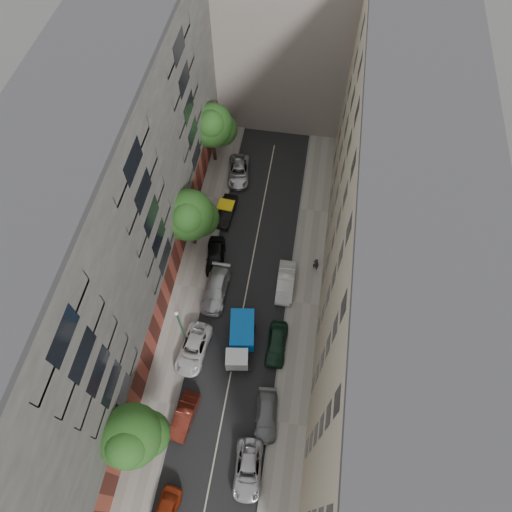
% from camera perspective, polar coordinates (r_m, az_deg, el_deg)
% --- Properties ---
extents(ground, '(120.00, 120.00, 0.00)m').
position_cam_1_polar(ground, '(43.74, -1.30, -4.93)').
color(ground, '#4C4C49').
rests_on(ground, ground).
extents(road_surface, '(8.00, 44.00, 0.02)m').
position_cam_1_polar(road_surface, '(43.73, -1.30, -4.93)').
color(road_surface, black).
rests_on(road_surface, ground).
extents(sidewalk_left, '(3.00, 44.00, 0.15)m').
position_cam_1_polar(sidewalk_left, '(44.51, -8.31, -3.83)').
color(sidewalk_left, gray).
rests_on(sidewalk_left, ground).
extents(sidewalk_right, '(3.00, 44.00, 0.15)m').
position_cam_1_polar(sidewalk_right, '(43.51, 5.89, -5.90)').
color(sidewalk_right, gray).
rests_on(sidewalk_right, ground).
extents(building_left, '(8.00, 44.00, 20.00)m').
position_cam_1_polar(building_left, '(37.89, -18.27, 4.34)').
color(building_left, '#464441').
rests_on(building_left, ground).
extents(building_right, '(8.00, 44.00, 20.00)m').
position_cam_1_polar(building_right, '(35.48, 16.16, -0.23)').
color(building_right, tan).
rests_on(building_right, ground).
extents(building_endcap, '(18.00, 12.00, 18.00)m').
position_cam_1_polar(building_endcap, '(55.83, 3.98, 26.13)').
color(building_endcap, gray).
rests_on(building_endcap, ground).
extents(tarp_truck, '(2.70, 5.36, 2.36)m').
position_cam_1_polar(tarp_truck, '(40.63, -1.90, -10.32)').
color(tarp_truck, black).
rests_on(tarp_truck, ground).
extents(car_left_1, '(1.94, 4.18, 1.33)m').
position_cam_1_polar(car_left_1, '(39.89, -8.96, -19.15)').
color(car_left_1, '#4F180F').
rests_on(car_left_1, ground).
extents(car_left_2, '(2.75, 5.21, 1.39)m').
position_cam_1_polar(car_left_2, '(41.31, -7.85, -11.41)').
color(car_left_2, silver).
rests_on(car_left_2, ground).
extents(car_left_3, '(2.24, 5.26, 1.51)m').
position_cam_1_polar(car_left_3, '(43.32, -5.02, -4.18)').
color(car_left_3, '#B7B8BC').
rests_on(car_left_3, ground).
extents(car_left_4, '(2.35, 4.63, 1.51)m').
position_cam_1_polar(car_left_4, '(45.11, -5.09, 0.00)').
color(car_left_4, black).
rests_on(car_left_4, ground).
extents(car_left_5, '(1.76, 4.29, 1.38)m').
position_cam_1_polar(car_left_5, '(48.15, -3.72, 5.62)').
color(car_left_5, black).
rests_on(car_left_5, ground).
extents(car_left_6, '(2.89, 5.17, 1.36)m').
position_cam_1_polar(car_left_6, '(51.54, -2.16, 10.53)').
color(car_left_6, '#B2B2B7').
rests_on(car_left_6, ground).
extents(car_right_0, '(2.52, 4.81, 1.29)m').
position_cam_1_polar(car_right_0, '(38.88, -0.99, -25.16)').
color(car_right_0, '#B2B2B7').
rests_on(car_right_0, ground).
extents(car_right_1, '(2.16, 4.52, 1.27)m').
position_cam_1_polar(car_right_1, '(39.50, 1.30, -19.34)').
color(car_right_1, slate).
rests_on(car_right_1, ground).
extents(car_right_2, '(1.76, 4.32, 1.47)m').
position_cam_1_polar(car_right_2, '(41.10, 2.61, -10.91)').
color(car_right_2, '#153020').
rests_on(car_right_2, ground).
extents(car_right_3, '(1.68, 4.59, 1.50)m').
position_cam_1_polar(car_right_3, '(43.60, 3.72, -3.30)').
color(car_right_3, silver).
rests_on(car_right_3, ground).
extents(tree_near, '(4.90, 4.55, 7.48)m').
position_cam_1_polar(tree_near, '(35.77, -15.25, -21.08)').
color(tree_near, '#382619').
rests_on(tree_near, sidewalk_left).
extents(tree_mid, '(5.19, 4.90, 7.18)m').
position_cam_1_polar(tree_mid, '(43.06, -8.28, 4.85)').
color(tree_mid, '#382619').
rests_on(tree_mid, sidewalk_left).
extents(tree_far, '(4.97, 4.65, 7.54)m').
position_cam_1_polar(tree_far, '(50.06, -5.48, 15.75)').
color(tree_far, '#382619').
rests_on(tree_far, sidewalk_left).
extents(lamp_post, '(0.36, 0.36, 6.47)m').
position_cam_1_polar(lamp_post, '(38.55, -9.44, -8.45)').
color(lamp_post, '#1B603B').
rests_on(lamp_post, sidewalk_left).
extents(pedestrian, '(0.73, 0.60, 1.71)m').
position_cam_1_polar(pedestrian, '(44.56, 7.49, -1.00)').
color(pedestrian, black).
rests_on(pedestrian, sidewalk_right).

